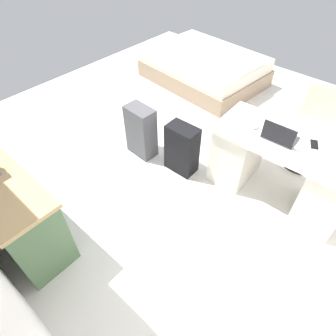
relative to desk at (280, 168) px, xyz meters
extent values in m
plane|color=silver|center=(1.18, 0.01, -0.39)|extent=(6.00, 6.00, 0.00)
cube|color=silver|center=(0.00, 0.00, 0.34)|extent=(1.47, 0.72, 0.04)
cube|color=beige|center=(-0.49, -0.02, -0.03)|extent=(0.42, 0.61, 0.71)
cube|color=beige|center=(0.49, 0.02, -0.03)|extent=(0.42, 0.61, 0.71)
cylinder|color=black|center=(-0.04, -0.72, -0.37)|extent=(0.52, 0.52, 0.04)
cylinder|color=black|center=(-0.04, -0.72, -0.18)|extent=(0.06, 0.06, 0.42)
cube|color=beige|center=(-0.04, -0.72, 0.07)|extent=(0.54, 0.54, 0.08)
cube|color=beige|center=(0.00, -0.91, 0.33)|extent=(0.44, 0.14, 0.44)
cube|color=#415B3C|center=(1.45, 1.91, -0.18)|extent=(0.67, 0.01, 0.26)
cube|color=#415B3C|center=(2.25, 1.91, -0.18)|extent=(0.67, 0.01, 0.26)
cube|color=gray|center=(2.14, -1.59, -0.25)|extent=(2.01, 1.56, 0.28)
cube|color=silver|center=(2.14, -1.59, -0.01)|extent=(1.95, 1.49, 0.20)
cube|color=white|center=(1.47, -1.53, 0.14)|extent=(0.54, 0.72, 0.10)
cube|color=black|center=(1.01, 0.38, -0.08)|extent=(0.37, 0.23, 0.62)
cube|color=#4C4C51|center=(1.58, 0.48, -0.06)|extent=(0.37, 0.24, 0.66)
cube|color=#333338|center=(0.10, 0.02, 0.37)|extent=(0.32, 0.23, 0.02)
cube|color=black|center=(0.09, 0.13, 0.47)|extent=(0.31, 0.02, 0.19)
ellipsoid|color=white|center=(0.36, 0.03, 0.37)|extent=(0.06, 0.10, 0.03)
cube|color=black|center=(-0.19, -0.10, 0.36)|extent=(0.12, 0.15, 0.01)
camera|label=1|loc=(-0.53, 2.36, 2.10)|focal=30.64mm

